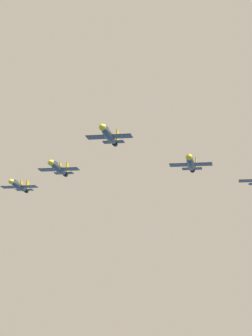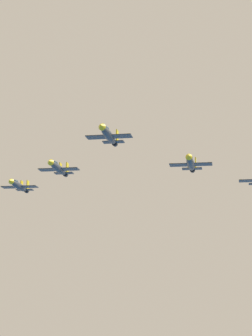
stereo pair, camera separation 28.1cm
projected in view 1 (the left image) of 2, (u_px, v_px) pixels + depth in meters
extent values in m
ellipsoid|color=#2D3338|center=(109.00, 135.00, 142.03)|extent=(12.79, 6.62, 1.69)
cone|color=gold|center=(101.00, 126.00, 134.97)|extent=(2.11, 1.98, 1.44)
ellipsoid|color=#334751|center=(106.00, 129.00, 139.38)|extent=(2.57, 2.04, 0.99)
cube|color=#2D3338|center=(109.00, 137.00, 142.65)|extent=(6.39, 9.83, 0.17)
cube|color=gold|center=(130.00, 136.00, 141.97)|extent=(2.75, 1.65, 0.20)
cube|color=gold|center=(89.00, 137.00, 143.35)|extent=(2.75, 1.65, 0.20)
cube|color=#2D3338|center=(114.00, 142.00, 147.36)|extent=(3.64, 4.96, 0.17)
cube|color=gold|center=(117.00, 136.00, 147.22)|extent=(1.82, 0.93, 2.44)
cube|color=gold|center=(110.00, 136.00, 147.50)|extent=(1.82, 0.93, 2.44)
cylinder|color=black|center=(115.00, 144.00, 148.74)|extent=(1.32, 1.45, 1.18)
ellipsoid|color=#2D3338|center=(191.00, 164.00, 156.43)|extent=(13.11, 6.51, 1.72)
cone|color=gold|center=(189.00, 156.00, 149.20)|extent=(2.14, 2.00, 1.47)
ellipsoid|color=#334751|center=(190.00, 158.00, 153.71)|extent=(2.61, 2.05, 1.01)
cube|color=#2D3338|center=(191.00, 165.00, 157.06)|extent=(6.36, 10.04, 0.17)
cube|color=gold|center=(210.00, 164.00, 156.45)|extent=(2.81, 1.63, 0.21)
cube|color=gold|center=(172.00, 165.00, 157.68)|extent=(2.81, 1.63, 0.21)
cube|color=#2D3338|center=(192.00, 169.00, 161.88)|extent=(3.64, 5.05, 0.17)
cube|color=gold|center=(196.00, 163.00, 161.76)|extent=(1.87, 0.92, 2.49)
cube|color=gold|center=(188.00, 163.00, 162.00)|extent=(1.87, 0.92, 2.49)
cylinder|color=black|center=(192.00, 170.00, 163.29)|extent=(1.33, 1.47, 1.21)
ellipsoid|color=#2D3338|center=(58.00, 168.00, 161.30)|extent=(12.78, 6.51, 1.69)
cone|color=gold|center=(50.00, 162.00, 154.25)|extent=(2.10, 1.96, 1.43)
ellipsoid|color=#334751|center=(55.00, 163.00, 158.65)|extent=(2.56, 2.02, 0.98)
cube|color=#2D3338|center=(59.00, 169.00, 161.92)|extent=(6.31, 9.80, 0.17)
cube|color=gold|center=(77.00, 169.00, 161.27)|extent=(2.74, 1.63, 0.20)
cube|color=gold|center=(41.00, 170.00, 162.58)|extent=(2.74, 1.63, 0.20)
cube|color=#2D3338|center=(64.00, 173.00, 166.62)|extent=(3.60, 4.94, 0.17)
cube|color=gold|center=(67.00, 168.00, 166.49)|extent=(1.82, 0.92, 2.43)
cube|color=gold|center=(60.00, 168.00, 166.75)|extent=(1.82, 0.92, 2.43)
cylinder|color=black|center=(65.00, 174.00, 168.00)|extent=(1.31, 1.45, 1.18)
cube|color=gold|center=(241.00, 181.00, 172.50)|extent=(2.83, 1.66, 0.21)
ellipsoid|color=#2D3338|center=(19.00, 186.00, 181.03)|extent=(12.82, 6.34, 1.68)
cone|color=gold|center=(10.00, 181.00, 173.96)|extent=(2.09, 1.95, 1.43)
ellipsoid|color=#334751|center=(15.00, 182.00, 178.37)|extent=(2.55, 2.00, 0.98)
cube|color=#2D3338|center=(19.00, 187.00, 181.64)|extent=(6.20, 9.81, 0.17)
cube|color=gold|center=(35.00, 186.00, 181.06)|extent=(2.75, 1.59, 0.20)
cube|color=gold|center=(4.00, 187.00, 182.25)|extent=(2.75, 1.59, 0.20)
cube|color=#2D3338|center=(25.00, 190.00, 186.35)|extent=(3.55, 4.93, 0.17)
cube|color=gold|center=(28.00, 185.00, 186.24)|extent=(1.83, 0.89, 2.43)
cube|color=gold|center=(22.00, 185.00, 186.47)|extent=(1.83, 0.89, 2.43)
cylinder|color=black|center=(26.00, 191.00, 187.73)|extent=(1.30, 1.44, 1.18)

